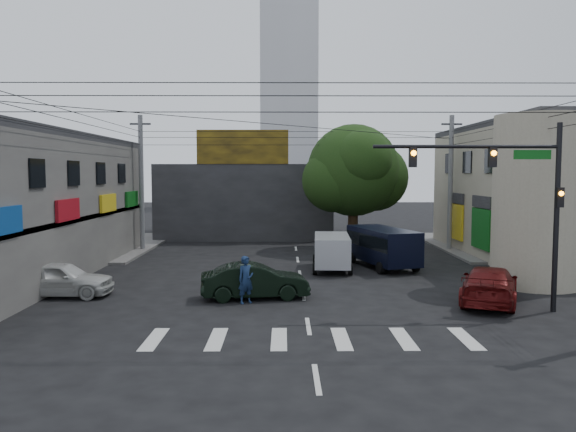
{
  "coord_description": "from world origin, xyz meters",
  "views": [
    {
      "loc": [
        -0.85,
        -22.1,
        5.31
      ],
      "look_at": [
        -0.65,
        4.0,
        3.31
      ],
      "focal_mm": 35.0,
      "sensor_mm": 36.0,
      "label": 1
    }
  ],
  "objects_px": {
    "white_compact": "(60,279)",
    "navy_van": "(383,248)",
    "silver_minivan": "(332,253)",
    "street_tree": "(353,171)",
    "utility_pole_far_left": "(141,184)",
    "traffic_gantry": "(514,186)",
    "maroon_sedan": "(489,285)",
    "utility_pole_far_right": "(450,183)",
    "dark_sedan": "(255,281)",
    "traffic_officer": "(246,280)"
  },
  "relations": [
    {
      "from": "white_compact",
      "to": "navy_van",
      "type": "bearing_deg",
      "value": -63.77
    },
    {
      "from": "utility_pole_far_left",
      "to": "traffic_officer",
      "type": "height_order",
      "value": "utility_pole_far_left"
    },
    {
      "from": "street_tree",
      "to": "traffic_officer",
      "type": "height_order",
      "value": "street_tree"
    },
    {
      "from": "traffic_gantry",
      "to": "traffic_officer",
      "type": "height_order",
      "value": "traffic_gantry"
    },
    {
      "from": "utility_pole_far_right",
      "to": "white_compact",
      "type": "xyz_separation_m",
      "value": [
        -21.0,
        -14.19,
        -3.83
      ]
    },
    {
      "from": "dark_sedan",
      "to": "maroon_sedan",
      "type": "distance_m",
      "value": 9.67
    },
    {
      "from": "white_compact",
      "to": "silver_minivan",
      "type": "bearing_deg",
      "value": -61.61
    },
    {
      "from": "utility_pole_far_right",
      "to": "traffic_officer",
      "type": "relative_size",
      "value": 4.73
    },
    {
      "from": "utility_pole_far_left",
      "to": "dark_sedan",
      "type": "xyz_separation_m",
      "value": [
        8.42,
        -14.64,
        -3.85
      ]
    },
    {
      "from": "silver_minivan",
      "to": "navy_van",
      "type": "height_order",
      "value": "navy_van"
    },
    {
      "from": "utility_pole_far_right",
      "to": "silver_minivan",
      "type": "bearing_deg",
      "value": -138.59
    },
    {
      "from": "traffic_officer",
      "to": "traffic_gantry",
      "type": "bearing_deg",
      "value": -39.49
    },
    {
      "from": "white_compact",
      "to": "maroon_sedan",
      "type": "relative_size",
      "value": 0.8
    },
    {
      "from": "utility_pole_far_right",
      "to": "dark_sedan",
      "type": "relative_size",
      "value": 1.95
    },
    {
      "from": "utility_pole_far_left",
      "to": "navy_van",
      "type": "xyz_separation_m",
      "value": [
        15.21,
        -6.86,
        -3.5
      ]
    },
    {
      "from": "street_tree",
      "to": "traffic_officer",
      "type": "relative_size",
      "value": 4.47
    },
    {
      "from": "utility_pole_far_left",
      "to": "silver_minivan",
      "type": "height_order",
      "value": "utility_pole_far_left"
    },
    {
      "from": "traffic_gantry",
      "to": "dark_sedan",
      "type": "bearing_deg",
      "value": 166.58
    },
    {
      "from": "maroon_sedan",
      "to": "utility_pole_far_right",
      "type": "bearing_deg",
      "value": -78.25
    },
    {
      "from": "traffic_gantry",
      "to": "white_compact",
      "type": "distance_m",
      "value": 18.98
    },
    {
      "from": "maroon_sedan",
      "to": "traffic_officer",
      "type": "distance_m",
      "value": 9.94
    },
    {
      "from": "traffic_gantry",
      "to": "maroon_sedan",
      "type": "bearing_deg",
      "value": 100.56
    },
    {
      "from": "utility_pole_far_left",
      "to": "utility_pole_far_right",
      "type": "relative_size",
      "value": 1.0
    },
    {
      "from": "dark_sedan",
      "to": "white_compact",
      "type": "xyz_separation_m",
      "value": [
        -8.42,
        0.45,
        0.02
      ]
    },
    {
      "from": "dark_sedan",
      "to": "white_compact",
      "type": "height_order",
      "value": "white_compact"
    },
    {
      "from": "traffic_officer",
      "to": "maroon_sedan",
      "type": "bearing_deg",
      "value": -31.42
    },
    {
      "from": "dark_sedan",
      "to": "silver_minivan",
      "type": "xyz_separation_m",
      "value": [
        3.86,
        6.95,
        0.2
      ]
    },
    {
      "from": "utility_pole_far_left",
      "to": "dark_sedan",
      "type": "bearing_deg",
      "value": -60.09
    },
    {
      "from": "dark_sedan",
      "to": "traffic_officer",
      "type": "distance_m",
      "value": 0.95
    },
    {
      "from": "silver_minivan",
      "to": "navy_van",
      "type": "relative_size",
      "value": 0.77
    },
    {
      "from": "street_tree",
      "to": "maroon_sedan",
      "type": "xyz_separation_m",
      "value": [
        3.55,
        -16.55,
        -4.72
      ]
    },
    {
      "from": "street_tree",
      "to": "silver_minivan",
      "type": "height_order",
      "value": "street_tree"
    },
    {
      "from": "traffic_gantry",
      "to": "white_compact",
      "type": "height_order",
      "value": "traffic_gantry"
    },
    {
      "from": "utility_pole_far_right",
      "to": "maroon_sedan",
      "type": "bearing_deg",
      "value": -100.72
    },
    {
      "from": "street_tree",
      "to": "utility_pole_far_left",
      "type": "distance_m",
      "value": 14.56
    },
    {
      "from": "street_tree",
      "to": "utility_pole_far_right",
      "type": "relative_size",
      "value": 0.95
    },
    {
      "from": "street_tree",
      "to": "silver_minivan",
      "type": "distance_m",
      "value": 10.04
    },
    {
      "from": "utility_pole_far_left",
      "to": "silver_minivan",
      "type": "distance_m",
      "value": 14.94
    },
    {
      "from": "white_compact",
      "to": "silver_minivan",
      "type": "xyz_separation_m",
      "value": [
        12.28,
        6.5,
        0.19
      ]
    },
    {
      "from": "traffic_gantry",
      "to": "silver_minivan",
      "type": "bearing_deg",
      "value": 122.98
    },
    {
      "from": "street_tree",
      "to": "maroon_sedan",
      "type": "distance_m",
      "value": 17.58
    },
    {
      "from": "street_tree",
      "to": "silver_minivan",
      "type": "bearing_deg",
      "value": -104.33
    },
    {
      "from": "dark_sedan",
      "to": "traffic_officer",
      "type": "relative_size",
      "value": 2.43
    },
    {
      "from": "dark_sedan",
      "to": "silver_minivan",
      "type": "height_order",
      "value": "silver_minivan"
    },
    {
      "from": "silver_minivan",
      "to": "white_compact",
      "type": "bearing_deg",
      "value": 121.22
    },
    {
      "from": "traffic_gantry",
      "to": "silver_minivan",
      "type": "xyz_separation_m",
      "value": [
        -6.04,
        9.31,
        -3.88
      ]
    },
    {
      "from": "utility_pole_far_right",
      "to": "traffic_officer",
      "type": "xyz_separation_m",
      "value": [
        -12.88,
        -15.51,
        -3.63
      ]
    },
    {
      "from": "utility_pole_far_left",
      "to": "dark_sedan",
      "type": "distance_m",
      "value": 17.33
    },
    {
      "from": "traffic_gantry",
      "to": "utility_pole_far_left",
      "type": "relative_size",
      "value": 0.78
    },
    {
      "from": "white_compact",
      "to": "maroon_sedan",
      "type": "height_order",
      "value": "white_compact"
    }
  ]
}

